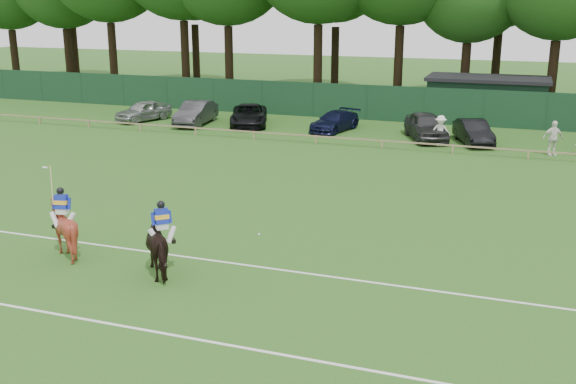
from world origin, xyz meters
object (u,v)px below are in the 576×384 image
at_px(utility_shed, 487,98).
at_px(estate_black, 474,132).
at_px(sedan_grey, 196,113).
at_px(horse_dark, 163,245).
at_px(horse_chestnut, 64,229).
at_px(hatch_grey, 426,126).
at_px(sedan_silver, 143,111).
at_px(suv_black, 249,115).
at_px(spectator_left, 440,131).
at_px(polo_ball, 259,234).
at_px(spectator_mid, 553,138).
at_px(sedan_navy, 335,121).

bearing_deg(utility_shed, estate_black, -91.03).
bearing_deg(sedan_grey, horse_dark, -71.60).
xyz_separation_m(horse_chestnut, hatch_grey, (8.63, 23.59, -0.10)).
bearing_deg(sedan_silver, suv_black, 26.27).
height_order(horse_chestnut, utility_shed, utility_shed).
height_order(hatch_grey, utility_shed, utility_shed).
bearing_deg(utility_shed, hatch_grey, -109.30).
bearing_deg(horse_dark, sedan_silver, -99.46).
relative_size(spectator_left, polo_ball, 19.99).
xyz_separation_m(hatch_grey, spectator_left, (1.06, -1.62, 0.07)).
xyz_separation_m(horse_chestnut, polo_ball, (5.44, 3.97, -0.89)).
height_order(spectator_mid, utility_shed, utility_shed).
distance_m(horse_dark, suv_black, 25.72).
bearing_deg(suv_black, sedan_navy, -19.44).
distance_m(horse_chestnut, polo_ball, 6.79).
bearing_deg(polo_ball, horse_dark, -109.53).
xyz_separation_m(sedan_navy, hatch_grey, (6.03, -0.83, 0.19)).
height_order(sedan_silver, sedan_grey, sedan_grey).
height_order(sedan_silver, sedan_navy, sedan_silver).
relative_size(sedan_navy, spectator_mid, 2.26).
relative_size(horse_dark, spectator_mid, 1.15).
height_order(estate_black, spectator_mid, spectator_mid).
distance_m(horse_chestnut, spectator_mid, 26.69).
xyz_separation_m(sedan_navy, spectator_left, (7.09, -2.45, 0.26)).
height_order(sedan_silver, utility_shed, utility_shed).
bearing_deg(spectator_mid, sedan_grey, 151.43).
bearing_deg(sedan_silver, sedan_navy, 24.06).
height_order(estate_black, utility_shed, utility_shed).
bearing_deg(polo_ball, sedan_grey, 122.49).
relative_size(suv_black, sedan_navy, 1.17).
distance_m(sedan_silver, utility_shed, 24.39).
bearing_deg(estate_black, hatch_grey, 154.47).
distance_m(sedan_grey, sedan_navy, 9.67).
height_order(spectator_left, polo_ball, spectator_left).
distance_m(hatch_grey, spectator_left, 1.94).
bearing_deg(horse_dark, polo_ball, -151.30).
height_order(sedan_navy, spectator_mid, spectator_mid).
relative_size(spectator_mid, utility_shed, 0.23).
xyz_separation_m(horse_chestnut, sedan_navy, (2.60, 24.42, -0.30)).
xyz_separation_m(suv_black, utility_shed, (15.07, 7.82, 0.83)).
distance_m(sedan_silver, hatch_grey, 19.80).
distance_m(horse_chestnut, sedan_grey, 24.58).
height_order(hatch_grey, polo_ball, hatch_grey).
height_order(horse_dark, utility_shed, utility_shed).
bearing_deg(hatch_grey, suv_black, 153.86).
height_order(sedan_navy, hatch_grey, hatch_grey).
bearing_deg(polo_ball, sedan_silver, 130.25).
height_order(horse_chestnut, sedan_navy, horse_chestnut).
height_order(estate_black, spectator_left, spectator_left).
relative_size(suv_black, spectator_left, 2.84).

